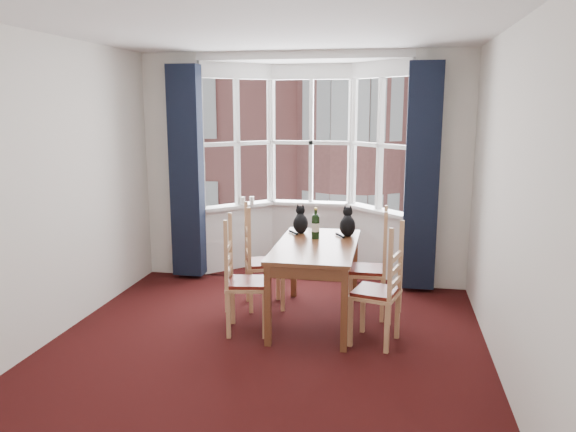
% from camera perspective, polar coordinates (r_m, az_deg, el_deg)
% --- Properties ---
extents(floor, '(4.50, 4.50, 0.00)m').
position_cam_1_polar(floor, '(5.11, -2.81, -13.91)').
color(floor, black).
rests_on(floor, ground).
extents(ceiling, '(4.50, 4.50, 0.00)m').
position_cam_1_polar(ceiling, '(4.67, -3.15, 18.98)').
color(ceiling, white).
rests_on(ceiling, floor).
extents(wall_left, '(0.00, 4.50, 4.50)m').
position_cam_1_polar(wall_left, '(5.51, -23.65, 2.26)').
color(wall_left, silver).
rests_on(wall_left, floor).
extents(wall_right, '(0.00, 4.50, 4.50)m').
position_cam_1_polar(wall_right, '(4.65, 21.74, 0.92)').
color(wall_right, silver).
rests_on(wall_right, floor).
extents(wall_near, '(4.00, 0.00, 4.00)m').
position_cam_1_polar(wall_near, '(2.61, -14.69, -6.19)').
color(wall_near, silver).
rests_on(wall_near, floor).
extents(wall_back_pier_left, '(0.70, 0.12, 2.80)m').
position_cam_1_polar(wall_back_pier_left, '(7.32, -11.46, 4.95)').
color(wall_back_pier_left, silver).
rests_on(wall_back_pier_left, floor).
extents(wall_back_pier_right, '(0.70, 0.12, 2.80)m').
position_cam_1_polar(wall_back_pier_right, '(6.81, 15.31, 4.33)').
color(wall_back_pier_right, silver).
rests_on(wall_back_pier_right, floor).
extents(bay_window, '(2.76, 0.94, 2.80)m').
position_cam_1_polar(bay_window, '(7.37, 2.07, 5.20)').
color(bay_window, white).
rests_on(bay_window, floor).
extents(curtain_left, '(0.38, 0.22, 2.60)m').
position_cam_1_polar(curtain_left, '(7.08, -10.25, 4.38)').
color(curtain_left, black).
rests_on(curtain_left, floor).
extents(curtain_right, '(0.38, 0.22, 2.60)m').
position_cam_1_polar(curtain_right, '(6.63, 13.43, 3.80)').
color(curtain_right, black).
rests_on(curtain_right, floor).
extents(dining_table, '(0.80, 1.48, 0.80)m').
position_cam_1_polar(dining_table, '(5.64, 2.88, -3.81)').
color(dining_table, brown).
rests_on(dining_table, floor).
extents(chair_left_near, '(0.47, 0.48, 0.92)m').
position_cam_1_polar(chair_left_near, '(5.46, -5.07, -6.93)').
color(chair_left_near, tan).
rests_on(chair_left_near, floor).
extents(chair_left_far, '(0.52, 0.53, 0.92)m').
position_cam_1_polar(chair_left_far, '(6.09, -3.24, -4.97)').
color(chair_left_far, tan).
rests_on(chair_left_far, floor).
extents(chair_right_near, '(0.49, 0.51, 0.92)m').
position_cam_1_polar(chair_right_near, '(5.22, 9.82, -7.91)').
color(chair_right_near, tan).
rests_on(chair_right_near, floor).
extents(chair_right_far, '(0.41, 0.43, 0.92)m').
position_cam_1_polar(chair_right_far, '(5.91, 8.87, -5.61)').
color(chair_right_far, tan).
rests_on(chair_right_far, floor).
extents(cat_left, '(0.20, 0.25, 0.31)m').
position_cam_1_polar(cat_left, '(6.08, 1.29, -0.62)').
color(cat_left, black).
rests_on(cat_left, dining_table).
extents(cat_right, '(0.19, 0.25, 0.33)m').
position_cam_1_polar(cat_right, '(5.97, 6.07, -0.84)').
color(cat_right, black).
rests_on(cat_right, dining_table).
extents(wine_bottle, '(0.08, 0.08, 0.32)m').
position_cam_1_polar(wine_bottle, '(5.82, 2.82, -0.94)').
color(wine_bottle, black).
rests_on(wine_bottle, dining_table).
extents(candle_tall, '(0.06, 0.06, 0.10)m').
position_cam_1_polar(candle_tall, '(7.46, -4.63, 1.54)').
color(candle_tall, white).
rests_on(candle_tall, bay_window).
extents(candle_short, '(0.06, 0.06, 0.11)m').
position_cam_1_polar(candle_short, '(7.46, -3.69, 1.58)').
color(candle_short, white).
rests_on(candle_short, bay_window).
extents(street, '(80.00, 80.00, 0.00)m').
position_cam_1_polar(street, '(37.66, 8.73, -1.51)').
color(street, '#333335').
rests_on(street, ground).
extents(tenement_building, '(18.40, 7.80, 15.20)m').
position_cam_1_polar(tenement_building, '(18.55, 7.36, 9.31)').
color(tenement_building, '#A95E57').
rests_on(tenement_building, street).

